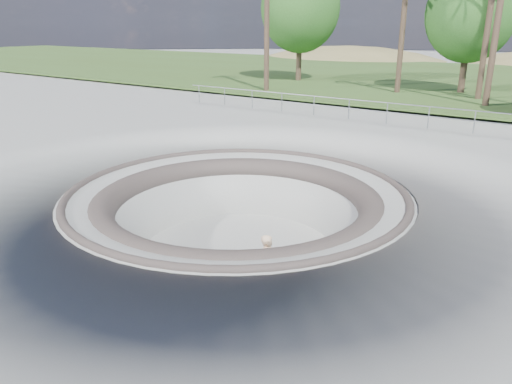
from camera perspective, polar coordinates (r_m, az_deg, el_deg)
ground at (r=15.00m, az=-2.14°, el=0.03°), size 180.00×180.00×0.00m
skate_bowl at (r=15.68m, az=-2.06°, el=-6.31°), size 14.00×14.00×4.10m
grass_strip at (r=46.33m, az=24.68°, el=11.44°), size 180.00×36.00×0.12m
safety_railing at (r=25.17m, az=14.74°, el=8.75°), size 25.00×0.06×1.03m
skateboard at (r=13.26m, az=1.38°, el=-11.33°), size 0.84×0.26×0.09m
skater at (r=12.87m, az=1.41°, el=-8.20°), size 0.54×0.67×1.59m
bushy_tree_left at (r=42.32m, az=5.08°, el=20.24°), size 6.43×5.85×9.28m
bushy_tree_mid at (r=37.34m, az=23.34°, el=18.21°), size 5.81×5.28×8.38m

